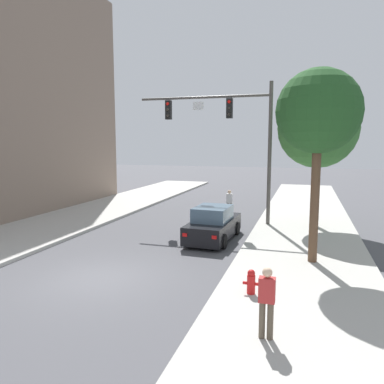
{
  "coord_description": "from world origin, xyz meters",
  "views": [
    {
      "loc": [
        6.47,
        -10.6,
        4.48
      ],
      "look_at": [
        0.93,
        7.54,
        2.0
      ],
      "focal_mm": 35.07,
      "sensor_mm": 36.0,
      "label": 1
    }
  ],
  "objects_px": {
    "traffic_signal_mast": "(230,126)",
    "street_tree_second": "(318,128)",
    "car_lead_black": "(213,225)",
    "street_tree_nearest": "(319,113)",
    "pedestrian_crossing_road": "(229,202)",
    "pedestrian_sidewalk_right_walker": "(267,299)",
    "fire_hydrant": "(251,282)"
  },
  "relations": [
    {
      "from": "pedestrian_crossing_road",
      "to": "car_lead_black",
      "type": "bearing_deg",
      "value": -86.01
    },
    {
      "from": "traffic_signal_mast",
      "to": "car_lead_black",
      "type": "distance_m",
      "value": 5.87
    },
    {
      "from": "car_lead_black",
      "to": "pedestrian_crossing_road",
      "type": "bearing_deg",
      "value": 93.99
    },
    {
      "from": "traffic_signal_mast",
      "to": "fire_hydrant",
      "type": "distance_m",
      "value": 11.16
    },
    {
      "from": "traffic_signal_mast",
      "to": "pedestrian_sidewalk_right_walker",
      "type": "bearing_deg",
      "value": -74.97
    },
    {
      "from": "pedestrian_sidewalk_right_walker",
      "to": "street_tree_nearest",
      "type": "relative_size",
      "value": 0.24
    },
    {
      "from": "pedestrian_sidewalk_right_walker",
      "to": "street_tree_second",
      "type": "distance_m",
      "value": 13.16
    },
    {
      "from": "fire_hydrant",
      "to": "street_tree_second",
      "type": "relative_size",
      "value": 0.1
    },
    {
      "from": "pedestrian_crossing_road",
      "to": "street_tree_nearest",
      "type": "height_order",
      "value": "street_tree_nearest"
    },
    {
      "from": "pedestrian_crossing_road",
      "to": "fire_hydrant",
      "type": "relative_size",
      "value": 2.28
    },
    {
      "from": "car_lead_black",
      "to": "pedestrian_sidewalk_right_walker",
      "type": "relative_size",
      "value": 2.62
    },
    {
      "from": "pedestrian_crossing_road",
      "to": "street_tree_second",
      "type": "bearing_deg",
      "value": -21.01
    },
    {
      "from": "car_lead_black",
      "to": "pedestrian_sidewalk_right_walker",
      "type": "distance_m",
      "value": 9.16
    },
    {
      "from": "traffic_signal_mast",
      "to": "street_tree_nearest",
      "type": "relative_size",
      "value": 1.08
    },
    {
      "from": "pedestrian_crossing_road",
      "to": "pedestrian_sidewalk_right_walker",
      "type": "relative_size",
      "value": 1.0
    },
    {
      "from": "car_lead_black",
      "to": "street_tree_second",
      "type": "bearing_deg",
      "value": 40.62
    },
    {
      "from": "pedestrian_crossing_road",
      "to": "street_tree_second",
      "type": "xyz_separation_m",
      "value": [
        4.93,
        -1.89,
        4.31
      ]
    },
    {
      "from": "traffic_signal_mast",
      "to": "street_tree_nearest",
      "type": "height_order",
      "value": "traffic_signal_mast"
    },
    {
      "from": "pedestrian_crossing_road",
      "to": "street_tree_nearest",
      "type": "relative_size",
      "value": 0.24
    },
    {
      "from": "pedestrian_crossing_road",
      "to": "traffic_signal_mast",
      "type": "bearing_deg",
      "value": -78.55
    },
    {
      "from": "traffic_signal_mast",
      "to": "street_tree_nearest",
      "type": "distance_m",
      "value": 7.44
    },
    {
      "from": "street_tree_second",
      "to": "car_lead_black",
      "type": "bearing_deg",
      "value": -139.38
    },
    {
      "from": "pedestrian_crossing_road",
      "to": "pedestrian_sidewalk_right_walker",
      "type": "distance_m",
      "value": 14.79
    },
    {
      "from": "pedestrian_sidewalk_right_walker",
      "to": "street_tree_second",
      "type": "bearing_deg",
      "value": 84.36
    },
    {
      "from": "street_tree_nearest",
      "to": "traffic_signal_mast",
      "type": "bearing_deg",
      "value": 125.53
    },
    {
      "from": "car_lead_black",
      "to": "pedestrian_sidewalk_right_walker",
      "type": "bearing_deg",
      "value": -68.91
    },
    {
      "from": "traffic_signal_mast",
      "to": "car_lead_black",
      "type": "height_order",
      "value": "traffic_signal_mast"
    },
    {
      "from": "pedestrian_sidewalk_right_walker",
      "to": "street_tree_second",
      "type": "xyz_separation_m",
      "value": [
        1.23,
        12.42,
        4.16
      ]
    },
    {
      "from": "car_lead_black",
      "to": "street_tree_nearest",
      "type": "xyz_separation_m",
      "value": [
        4.36,
        -2.47,
        4.82
      ]
    },
    {
      "from": "car_lead_black",
      "to": "street_tree_nearest",
      "type": "bearing_deg",
      "value": -29.57
    },
    {
      "from": "fire_hydrant",
      "to": "pedestrian_crossing_road",
      "type": "bearing_deg",
      "value": 104.27
    },
    {
      "from": "traffic_signal_mast",
      "to": "street_tree_second",
      "type": "distance_m",
      "value": 4.49
    }
  ]
}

